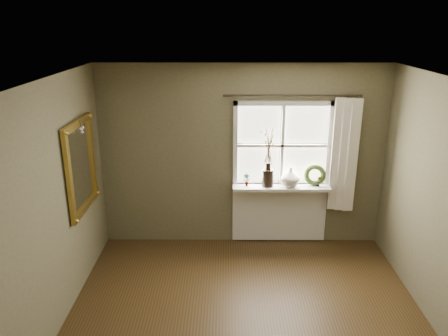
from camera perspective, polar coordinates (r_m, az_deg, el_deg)
ceiling at (r=3.64m, az=3.90°, el=10.30°), size 4.50×4.50×0.00m
wall_back at (r=6.18m, az=2.38°, el=1.55°), size 4.00×0.10×2.60m
wall_left at (r=4.44m, az=-24.25°, el=-7.44°), size 0.10×4.50×2.60m
window_frame at (r=6.11m, az=7.60°, el=2.94°), size 1.36×0.06×1.24m
window_sill at (r=6.19m, az=7.49°, el=-2.51°), size 1.36×0.26×0.04m
window_apron at (r=6.46m, az=7.21°, el=-5.79°), size 1.36×0.04×0.88m
dark_jug at (r=6.12m, az=5.74°, el=-1.28°), size 0.22×0.22×0.24m
cream_vase at (r=6.15m, az=8.67°, el=-1.15°), size 0.31×0.31×0.27m
wreath at (r=6.25m, az=11.76°, el=-1.19°), size 0.33×0.19×0.31m
potted_plant_left at (r=6.11m, az=2.96°, el=-1.54°), size 0.10×0.08×0.18m
potted_plant_right at (r=6.24m, az=12.26°, el=-1.66°), size 0.10×0.09×0.15m
curtain at (r=6.21m, az=15.38°, el=1.58°), size 0.36×0.12×1.59m
curtain_rod at (r=5.91m, az=8.94°, el=9.31°), size 1.84×0.03×0.03m
gilt_mirror at (r=5.49m, az=-18.17°, el=0.27°), size 0.10×0.94×1.12m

